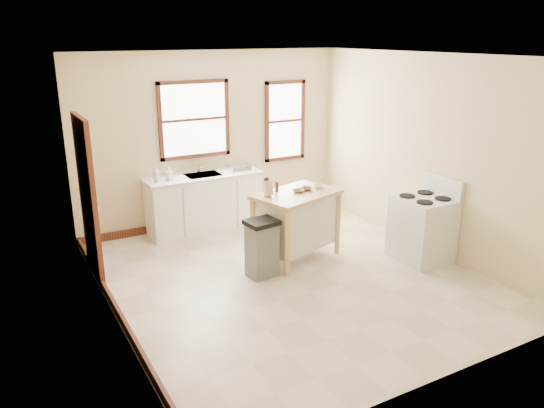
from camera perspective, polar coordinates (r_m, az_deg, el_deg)
The scene contains 23 objects.
floor at distance 7.00m, azimuth 2.01°, elevation -7.88°, with size 5.00×5.00×0.00m, color beige.
ceiling at distance 6.31m, azimuth 2.30°, elevation 15.68°, with size 5.00×5.00×0.00m, color white.
wall_back at distance 8.70m, azimuth -6.45°, elevation 6.91°, with size 4.50×0.04×2.80m, color beige.
wall_left at distance 5.72m, azimuth -17.52°, elevation 0.36°, with size 0.04×5.00×2.80m, color beige.
wall_right at distance 7.89m, azimuth 16.35°, elevation 5.16°, with size 0.04×5.00×2.80m, color beige.
window_main at distance 8.51m, azimuth -8.36°, elevation 8.98°, with size 1.17×0.06×1.22m, color #3F1511, non-canonical shape.
window_side at distance 9.24m, azimuth 1.38°, elevation 8.92°, with size 0.77×0.06×1.37m, color #3F1511, non-canonical shape.
door_left at distance 7.06m, azimuth -19.18°, elevation 0.48°, with size 0.06×0.90×2.10m, color #3F1511.
baseboard_back at distance 9.02m, azimuth -6.08°, elevation -1.51°, with size 4.50×0.04×0.12m, color #3F1511.
baseboard_left at distance 6.25m, azimuth -16.09°, elevation -11.39°, with size 0.04×5.00×0.12m, color #3F1511.
sink_counter at distance 8.55m, azimuth -7.30°, elevation 0.17°, with size 1.86×0.62×0.92m, color white, non-canonical shape.
faucet at distance 8.56m, azimuth -7.90°, elevation 4.13°, with size 0.03×0.03×0.22m, color silver.
soap_bottle_a at distance 8.09m, azimuth -12.36°, elevation 3.15°, with size 0.09×0.09×0.24m, color #B2B2B2.
soap_bottle_b at distance 8.17m, azimuth -10.99°, elevation 3.24°, with size 0.09×0.09×0.20m, color #B2B2B2.
dish_rack at distance 8.62m, azimuth -3.58°, elevation 3.93°, with size 0.36×0.27×0.09m, color silver, non-canonical shape.
kitchen_island at distance 7.43m, azimuth 2.63°, elevation -2.30°, with size 1.17×0.74×0.96m, color tan, non-canonical shape.
knife_block at distance 7.08m, azimuth -0.44°, elevation 1.62°, with size 0.10×0.10×0.20m, color tan, non-canonical shape.
pepper_grinder at distance 7.29m, azimuth 0.52°, elevation 1.89°, with size 0.04×0.04×0.15m, color #3E1F10.
bowl_a at distance 7.29m, azimuth 2.84°, elevation 1.42°, with size 0.16×0.16×0.04m, color brown.
bowl_b at distance 7.40m, azimuth 3.75°, elevation 1.64°, with size 0.16×0.16×0.04m, color brown.
bowl_c at distance 7.51m, azimuth 5.07°, elevation 1.89°, with size 0.15×0.15×0.05m, color silver.
trash_bin at distance 6.89m, azimuth -1.09°, elevation -4.79°, with size 0.40×0.33×0.77m, color #585856, non-canonical shape.
gas_stove at distance 7.62m, azimuth 15.91°, elevation -1.63°, with size 0.72×0.73×1.17m, color silver, non-canonical shape.
Camera 1 is at (-3.27, -5.39, 3.05)m, focal length 35.00 mm.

